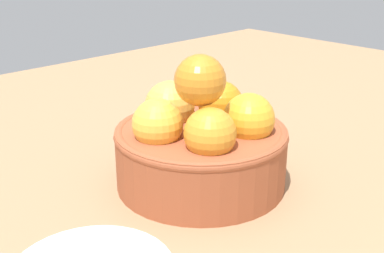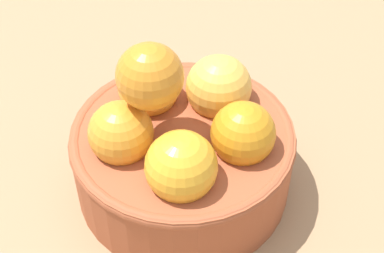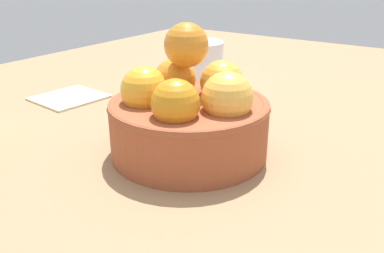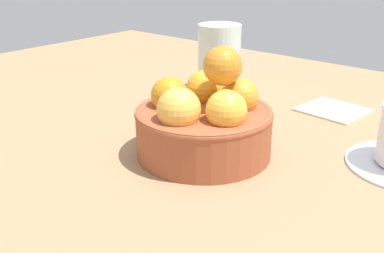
{
  "view_description": "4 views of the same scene",
  "coord_description": "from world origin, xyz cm",
  "views": [
    {
      "loc": [
        30.68,
        30.72,
        22.46
      ],
      "look_at": [
        -1.22,
        -2.49,
        4.89
      ],
      "focal_mm": 46.91,
      "sensor_mm": 36.0,
      "label": 1
    },
    {
      "loc": [
        -18.19,
        22.67,
        34.58
      ],
      "look_at": [
        1.5,
        -3.08,
        2.95
      ],
      "focal_mm": 54.1,
      "sensor_mm": 36.0,
      "label": 2
    },
    {
      "loc": [
        -32.11,
        -22.59,
        18.82
      ],
      "look_at": [
        -1.97,
        -1.74,
        4.03
      ],
      "focal_mm": 38.8,
      "sensor_mm": 36.0,
      "label": 3
    },
    {
      "loc": [
        33.12,
        -40.82,
        24.11
      ],
      "look_at": [
        -1.66,
        -0.21,
        3.22
      ],
      "focal_mm": 44.7,
      "sensor_mm": 36.0,
      "label": 4
    }
  ],
  "objects": [
    {
      "name": "terracotta_bowl",
      "position": [
        0.05,
        0.03,
        4.32
      ],
      "size": [
        16.24,
        16.24,
        13.15
      ],
      "color": "#9E4C2D",
      "rests_on": "ground_plane"
    },
    {
      "name": "ground_plane",
      "position": [
        0.0,
        0.0,
        -2.01
      ],
      "size": [
        139.88,
        105.46,
        4.02
      ],
      "primitive_type": "cube",
      "color": "#997551"
    }
  ]
}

